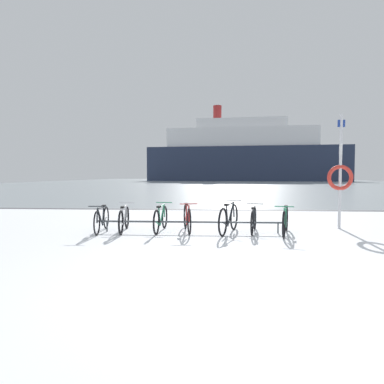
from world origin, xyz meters
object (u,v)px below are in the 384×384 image
(bicycle_3, at_px, (187,218))
(bicycle_2, at_px, (161,219))
(bicycle_0, at_px, (102,219))
(bicycle_6, at_px, (285,221))
(bicycle_4, at_px, (229,219))
(bicycle_5, at_px, (254,220))
(rescue_post, at_px, (340,175))
(ferry_ship, at_px, (244,155))
(bicycle_1, at_px, (124,219))

(bicycle_3, bearing_deg, bicycle_2, 179.95)
(bicycle_0, distance_m, bicycle_2, 1.57)
(bicycle_3, relative_size, bicycle_6, 0.97)
(bicycle_4, distance_m, bicycle_5, 0.67)
(bicycle_4, relative_size, rescue_post, 0.54)
(bicycle_3, relative_size, ferry_ship, 0.03)
(bicycle_6, bearing_deg, bicycle_2, 175.88)
(bicycle_2, xyz_separation_m, bicycle_4, (1.82, -0.14, 0.04))
(bicycle_6, bearing_deg, bicycle_4, 176.32)
(bicycle_1, height_order, bicycle_4, bicycle_4)
(rescue_post, bearing_deg, bicycle_2, -170.41)
(bicycle_0, bearing_deg, bicycle_1, 8.51)
(bicycle_0, xyz_separation_m, bicycle_1, (0.58, 0.09, -0.00))
(rescue_post, bearing_deg, bicycle_3, -168.83)
(bicycle_3, bearing_deg, bicycle_0, -174.98)
(bicycle_4, relative_size, ferry_ship, 0.04)
(bicycle_6, relative_size, ferry_ship, 0.03)
(ferry_ship, bearing_deg, bicycle_4, -95.04)
(bicycle_3, xyz_separation_m, ferry_ship, (7.89, 76.78, 5.99))
(bicycle_0, distance_m, bicycle_1, 0.59)
(bicycle_1, bearing_deg, rescue_post, 9.11)
(bicycle_2, relative_size, rescue_post, 0.52)
(bicycle_2, height_order, bicycle_3, bicycle_3)
(bicycle_2, xyz_separation_m, rescue_post, (5.00, 0.84, 1.19))
(bicycle_6, height_order, rescue_post, rescue_post)
(bicycle_0, height_order, bicycle_2, bicycle_2)
(bicycle_5, bearing_deg, rescue_post, 19.14)
(bicycle_2, height_order, ferry_ship, ferry_ship)
(bicycle_1, height_order, bicycle_5, bicycle_1)
(bicycle_1, bearing_deg, bicycle_0, -171.49)
(bicycle_5, xyz_separation_m, bicycle_6, (0.78, -0.21, 0.01))
(bicycle_3, distance_m, bicycle_4, 1.12)
(bicycle_1, distance_m, bicycle_3, 1.70)
(bicycle_5, bearing_deg, bicycle_2, 179.35)
(bicycle_2, relative_size, bicycle_5, 1.07)
(bicycle_4, relative_size, bicycle_6, 1.03)
(bicycle_6, bearing_deg, bicycle_0, 179.59)
(bicycle_0, bearing_deg, bicycle_3, 5.02)
(rescue_post, bearing_deg, bicycle_6, -148.06)
(bicycle_6, distance_m, ferry_ship, 77.43)
(bicycle_1, height_order, bicycle_2, bicycle_2)
(bicycle_0, relative_size, bicycle_2, 1.01)
(bicycle_3, height_order, ferry_ship, ferry_ship)
(bicycle_4, distance_m, ferry_ship, 77.45)
(bicycle_1, distance_m, bicycle_5, 3.46)
(bicycle_5, xyz_separation_m, ferry_ship, (6.12, 76.80, 6.01))
(bicycle_5, height_order, bicycle_6, bicycle_6)
(bicycle_1, xyz_separation_m, bicycle_6, (4.24, -0.12, 0.01))
(bicycle_3, xyz_separation_m, rescue_post, (4.28, 0.85, 1.17))
(bicycle_1, xyz_separation_m, bicycle_2, (0.98, 0.11, 0.00))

